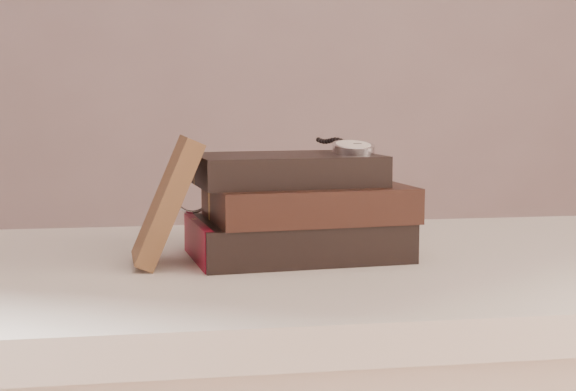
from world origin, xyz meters
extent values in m
cube|color=silver|center=(0.00, 0.35, 0.73)|extent=(1.00, 0.60, 0.04)
cube|color=white|center=(0.00, 0.35, 0.67)|extent=(0.88, 0.49, 0.08)
cube|color=black|center=(-0.02, 0.37, 0.77)|extent=(0.26, 0.20, 0.05)
cube|color=beige|center=(-0.02, 0.37, 0.77)|extent=(0.26, 0.18, 0.04)
cube|color=gold|center=(-0.14, 0.38, 0.77)|extent=(0.01, 0.01, 0.05)
cube|color=maroon|center=(-0.14, 0.36, 0.77)|extent=(0.03, 0.16, 0.05)
cube|color=black|center=(-0.01, 0.36, 0.82)|extent=(0.25, 0.18, 0.04)
cube|color=beige|center=(0.00, 0.36, 0.82)|extent=(0.24, 0.17, 0.03)
cube|color=gold|center=(-0.12, 0.37, 0.82)|extent=(0.01, 0.01, 0.04)
cube|color=black|center=(-0.03, 0.38, 0.86)|extent=(0.23, 0.17, 0.04)
cube|color=beige|center=(-0.03, 0.38, 0.86)|extent=(0.22, 0.16, 0.03)
cube|color=gold|center=(-0.14, 0.39, 0.86)|extent=(0.01, 0.01, 0.04)
cube|color=#452C1A|center=(-0.18, 0.34, 0.82)|extent=(0.09, 0.10, 0.15)
cylinder|color=silver|center=(0.05, 0.36, 0.88)|extent=(0.06, 0.06, 0.02)
cylinder|color=white|center=(0.05, 0.36, 0.89)|extent=(0.05, 0.05, 0.01)
torus|color=silver|center=(0.05, 0.36, 0.89)|extent=(0.05, 0.05, 0.01)
cylinder|color=silver|center=(0.05, 0.39, 0.88)|extent=(0.01, 0.01, 0.01)
cube|color=black|center=(0.05, 0.36, 0.89)|extent=(0.00, 0.01, 0.00)
cube|color=black|center=(0.05, 0.36, 0.89)|extent=(0.01, 0.00, 0.00)
sphere|color=black|center=(0.05, 0.40, 0.89)|extent=(0.01, 0.01, 0.01)
sphere|color=black|center=(0.04, 0.41, 0.89)|extent=(0.01, 0.01, 0.01)
sphere|color=black|center=(0.04, 0.42, 0.89)|extent=(0.01, 0.01, 0.01)
sphere|color=black|center=(0.04, 0.42, 0.89)|extent=(0.01, 0.01, 0.01)
sphere|color=black|center=(0.04, 0.43, 0.89)|extent=(0.01, 0.01, 0.01)
sphere|color=black|center=(0.04, 0.44, 0.89)|extent=(0.01, 0.01, 0.01)
sphere|color=black|center=(0.04, 0.45, 0.89)|extent=(0.01, 0.01, 0.01)
sphere|color=black|center=(0.03, 0.46, 0.89)|extent=(0.01, 0.01, 0.01)
sphere|color=black|center=(0.03, 0.47, 0.89)|extent=(0.01, 0.01, 0.01)
sphere|color=black|center=(0.03, 0.48, 0.89)|extent=(0.01, 0.01, 0.01)
torus|color=silver|center=(-0.14, 0.43, 0.82)|extent=(0.05, 0.02, 0.05)
torus|color=silver|center=(-0.09, 0.44, 0.82)|extent=(0.05, 0.02, 0.05)
cylinder|color=silver|center=(-0.12, 0.44, 0.82)|extent=(0.01, 0.00, 0.00)
cylinder|color=silver|center=(-0.17, 0.49, 0.82)|extent=(0.01, 0.11, 0.03)
cylinder|color=silver|center=(-0.07, 0.50, 0.82)|extent=(0.01, 0.11, 0.03)
camera|label=1|loc=(-0.20, -0.63, 0.94)|focal=52.39mm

